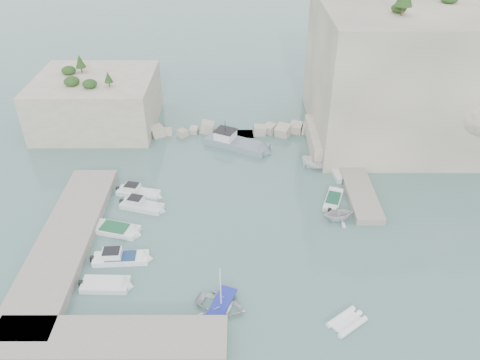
{
  "coord_description": "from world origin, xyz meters",
  "views": [
    {
      "loc": [
        -0.03,
        -35.43,
        30.72
      ],
      "look_at": [
        0.0,
        6.0,
        3.0
      ],
      "focal_mm": 35.0,
      "sensor_mm": 36.0,
      "label": 1
    }
  ],
  "objects_px": {
    "inflatable_dinghy": "(346,323)",
    "tender_east_a": "(338,220)",
    "motorboat_d": "(121,261)",
    "rowboat": "(221,308)",
    "motorboat_b": "(142,208)",
    "work_boat": "(237,147)",
    "motorboat_e": "(106,287)",
    "tender_east_c": "(338,174)",
    "motorboat_c": "(115,231)",
    "motorboat_a": "(139,195)",
    "tender_east_b": "(333,202)",
    "tender_east_d": "(321,168)"
  },
  "relations": [
    {
      "from": "inflatable_dinghy",
      "to": "tender_east_a",
      "type": "distance_m",
      "value": 13.52
    },
    {
      "from": "motorboat_d",
      "to": "rowboat",
      "type": "height_order",
      "value": "motorboat_d"
    },
    {
      "from": "motorboat_b",
      "to": "tender_east_a",
      "type": "relative_size",
      "value": 1.46
    },
    {
      "from": "work_boat",
      "to": "motorboat_e",
      "type": "bearing_deg",
      "value": -88.67
    },
    {
      "from": "inflatable_dinghy",
      "to": "tender_east_a",
      "type": "xyz_separation_m",
      "value": [
        1.63,
        13.43,
        0.0
      ]
    },
    {
      "from": "rowboat",
      "to": "tender_east_c",
      "type": "relative_size",
      "value": 0.93
    },
    {
      "from": "motorboat_d",
      "to": "tender_east_a",
      "type": "relative_size",
      "value": 1.6
    },
    {
      "from": "motorboat_c",
      "to": "tender_east_c",
      "type": "bearing_deg",
      "value": 38.67
    },
    {
      "from": "motorboat_a",
      "to": "motorboat_e",
      "type": "bearing_deg",
      "value": -78.24
    },
    {
      "from": "motorboat_b",
      "to": "inflatable_dinghy",
      "type": "relative_size",
      "value": 1.54
    },
    {
      "from": "motorboat_d",
      "to": "work_boat",
      "type": "height_order",
      "value": "work_boat"
    },
    {
      "from": "work_boat",
      "to": "rowboat",
      "type": "bearing_deg",
      "value": -66.48
    },
    {
      "from": "tender_east_a",
      "to": "tender_east_b",
      "type": "relative_size",
      "value": 0.75
    },
    {
      "from": "tender_east_b",
      "to": "motorboat_b",
      "type": "bearing_deg",
      "value": 112.71
    },
    {
      "from": "motorboat_a",
      "to": "motorboat_c",
      "type": "xyz_separation_m",
      "value": [
        -1.26,
        -6.37,
        0.0
      ]
    },
    {
      "from": "motorboat_e",
      "to": "rowboat",
      "type": "distance_m",
      "value": 10.51
    },
    {
      "from": "rowboat",
      "to": "tender_east_a",
      "type": "bearing_deg",
      "value": -24.17
    },
    {
      "from": "work_boat",
      "to": "tender_east_c",
      "type": "bearing_deg",
      "value": -2.3
    },
    {
      "from": "work_boat",
      "to": "tender_east_b",
      "type": "bearing_deg",
      "value": -23.01
    },
    {
      "from": "rowboat",
      "to": "tender_east_b",
      "type": "bearing_deg",
      "value": -17.54
    },
    {
      "from": "motorboat_d",
      "to": "tender_east_d",
      "type": "distance_m",
      "value": 26.61
    },
    {
      "from": "tender_east_a",
      "to": "motorboat_a",
      "type": "bearing_deg",
      "value": 68.05
    },
    {
      "from": "tender_east_a",
      "to": "motorboat_d",
      "type": "bearing_deg",
      "value": 95.72
    },
    {
      "from": "inflatable_dinghy",
      "to": "tender_east_c",
      "type": "height_order",
      "value": "tender_east_c"
    },
    {
      "from": "motorboat_d",
      "to": "tender_east_a",
      "type": "xyz_separation_m",
      "value": [
        21.42,
        6.14,
        0.0
      ]
    },
    {
      "from": "motorboat_c",
      "to": "motorboat_b",
      "type": "bearing_deg",
      "value": 76.8
    },
    {
      "from": "tender_east_c",
      "to": "motorboat_b",
      "type": "bearing_deg",
      "value": 99.23
    },
    {
      "from": "motorboat_c",
      "to": "inflatable_dinghy",
      "type": "distance_m",
      "value": 24.23
    },
    {
      "from": "motorboat_d",
      "to": "work_boat",
      "type": "relative_size",
      "value": 0.6
    },
    {
      "from": "motorboat_d",
      "to": "tender_east_c",
      "type": "height_order",
      "value": "motorboat_d"
    },
    {
      "from": "tender_east_c",
      "to": "tender_east_b",
      "type": "bearing_deg",
      "value": 157.02
    },
    {
      "from": "tender_east_b",
      "to": "tender_east_c",
      "type": "distance_m",
      "value": 5.91
    },
    {
      "from": "motorboat_a",
      "to": "motorboat_c",
      "type": "bearing_deg",
      "value": -87.79
    },
    {
      "from": "tender_east_b",
      "to": "work_boat",
      "type": "distance_m",
      "value": 16.28
    },
    {
      "from": "tender_east_a",
      "to": "tender_east_b",
      "type": "bearing_deg",
      "value": -10.54
    },
    {
      "from": "motorboat_e",
      "to": "tender_east_b",
      "type": "xyz_separation_m",
      "value": [
        22.1,
        12.57,
        0.0
      ]
    },
    {
      "from": "rowboat",
      "to": "inflatable_dinghy",
      "type": "bearing_deg",
      "value": -78.03
    },
    {
      "from": "inflatable_dinghy",
      "to": "work_boat",
      "type": "distance_m",
      "value": 30.22
    },
    {
      "from": "motorboat_a",
      "to": "work_boat",
      "type": "xyz_separation_m",
      "value": [
        11.01,
        10.94,
        0.0
      ]
    },
    {
      "from": "tender_east_a",
      "to": "motorboat_b",
      "type": "bearing_deg",
      "value": 74.27
    },
    {
      "from": "motorboat_c",
      "to": "work_boat",
      "type": "relative_size",
      "value": 0.58
    },
    {
      "from": "motorboat_c",
      "to": "work_boat",
      "type": "height_order",
      "value": "work_boat"
    },
    {
      "from": "tender_east_c",
      "to": "tender_east_d",
      "type": "xyz_separation_m",
      "value": [
        -1.91,
        1.28,
        0.0
      ]
    },
    {
      "from": "motorboat_d",
      "to": "tender_east_d",
      "type": "height_order",
      "value": "tender_east_d"
    },
    {
      "from": "tender_east_a",
      "to": "tender_east_b",
      "type": "height_order",
      "value": "tender_east_a"
    },
    {
      "from": "tender_east_d",
      "to": "motorboat_d",
      "type": "bearing_deg",
      "value": 131.94
    },
    {
      "from": "inflatable_dinghy",
      "to": "motorboat_a",
      "type": "bearing_deg",
      "value": 101.7
    },
    {
      "from": "motorboat_b",
      "to": "tender_east_d",
      "type": "xyz_separation_m",
      "value": [
        20.51,
        8.11,
        0.0
      ]
    },
    {
      "from": "rowboat",
      "to": "motorboat_a",
      "type": "bearing_deg",
      "value": 51.98
    },
    {
      "from": "motorboat_b",
      "to": "rowboat",
      "type": "relative_size",
      "value": 1.19
    }
  ]
}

